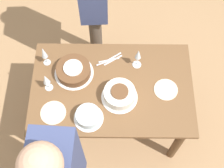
% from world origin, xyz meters
% --- Properties ---
extents(ground_plane, '(12.00, 12.00, 0.00)m').
position_xyz_m(ground_plane, '(0.00, 0.00, 0.00)').
color(ground_plane, '#A87F56').
extents(dining_table, '(1.25, 0.80, 0.75)m').
position_xyz_m(dining_table, '(0.00, 0.00, 0.62)').
color(dining_table, brown).
rests_on(dining_table, ground_plane).
extents(cake_center_white, '(0.28, 0.28, 0.11)m').
position_xyz_m(cake_center_white, '(-0.06, 0.09, 0.80)').
color(cake_center_white, white).
rests_on(cake_center_white, dining_table).
extents(cake_front_chocolate, '(0.31, 0.31, 0.09)m').
position_xyz_m(cake_front_chocolate, '(0.30, -0.12, 0.79)').
color(cake_front_chocolate, white).
rests_on(cake_front_chocolate, dining_table).
extents(cake_back_decorated, '(0.22, 0.22, 0.08)m').
position_xyz_m(cake_back_decorated, '(0.17, 0.26, 0.79)').
color(cake_back_decorated, white).
rests_on(cake_back_decorated, dining_table).
extents(wine_glass_near, '(0.06, 0.06, 0.19)m').
position_xyz_m(wine_glass_near, '(0.48, 0.01, 0.88)').
color(wine_glass_near, silver).
rests_on(wine_glass_near, dining_table).
extents(wine_glass_far, '(0.06, 0.06, 0.21)m').
position_xyz_m(wine_glass_far, '(0.52, -0.21, 0.89)').
color(wine_glass_far, silver).
rests_on(wine_glass_far, dining_table).
extents(wine_glass_extra, '(0.07, 0.07, 0.21)m').
position_xyz_m(wine_glass_extra, '(-0.20, -0.20, 0.89)').
color(wine_glass_extra, silver).
rests_on(wine_glass_extra, dining_table).
extents(dessert_plate_left, '(0.18, 0.18, 0.01)m').
position_xyz_m(dessert_plate_left, '(-0.41, 0.02, 0.76)').
color(dessert_plate_left, beige).
rests_on(dessert_plate_left, dining_table).
extents(dessert_plate_right, '(0.19, 0.19, 0.01)m').
position_xyz_m(dessert_plate_right, '(0.43, 0.22, 0.76)').
color(dessert_plate_right, beige).
rests_on(dessert_plate_right, dining_table).
extents(fork_pile, '(0.21, 0.13, 0.01)m').
position_xyz_m(fork_pile, '(0.02, -0.24, 0.76)').
color(fork_pile, silver).
rests_on(fork_pile, dining_table).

